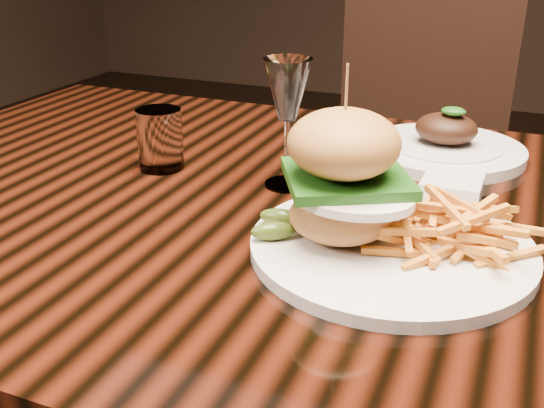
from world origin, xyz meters
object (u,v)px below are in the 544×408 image
at_px(wine_glass, 288,94).
at_px(far_dish, 444,146).
at_px(dining_table, 354,263).
at_px(burger_plate, 383,209).
at_px(chair_far, 412,151).

relative_size(wine_glass, far_dish, 0.71).
xyz_separation_m(dining_table, burger_plate, (0.05, -0.10, 0.13)).
height_order(dining_table, chair_far, chair_far).
height_order(dining_table, burger_plate, burger_plate).
relative_size(dining_table, far_dish, 6.23).
relative_size(burger_plate, wine_glass, 1.77).
bearing_deg(dining_table, chair_far, 95.30).
bearing_deg(chair_far, dining_table, -85.51).
distance_m(burger_plate, wine_glass, 0.24).
bearing_deg(dining_table, far_dish, 75.05).
relative_size(dining_table, burger_plate, 4.94).
bearing_deg(chair_far, far_dish, -76.98).
bearing_deg(burger_plate, chair_far, 81.14).
distance_m(dining_table, burger_plate, 0.17).
bearing_deg(wine_glass, chair_far, 87.56).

